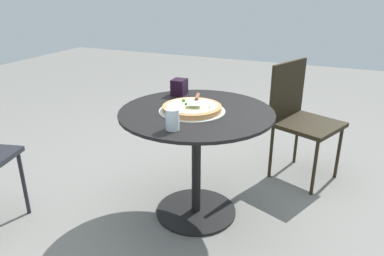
{
  "coord_description": "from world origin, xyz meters",
  "views": [
    {
      "loc": [
        -1.85,
        -0.76,
        1.38
      ],
      "look_at": [
        -0.02,
        0.02,
        0.59
      ],
      "focal_mm": 34.21,
      "sensor_mm": 36.0,
      "label": 1
    }
  ],
  "objects_px": {
    "napkin_dispenser": "(179,87)",
    "patio_chair_far": "(300,113)",
    "patio_table": "(196,141)",
    "drinking_cup": "(173,119)",
    "pizza_on_tray": "(192,108)",
    "pizza_server": "(196,100)"
  },
  "relations": [
    {
      "from": "napkin_dispenser",
      "to": "patio_chair_far",
      "type": "xyz_separation_m",
      "value": [
        0.52,
        -0.73,
        -0.25
      ]
    },
    {
      "from": "patio_table",
      "to": "drinking_cup",
      "type": "distance_m",
      "value": 0.4
    },
    {
      "from": "patio_table",
      "to": "napkin_dispenser",
      "type": "height_order",
      "value": "napkin_dispenser"
    },
    {
      "from": "drinking_cup",
      "to": "napkin_dispenser",
      "type": "xyz_separation_m",
      "value": [
        0.58,
        0.23,
        -0.0
      ]
    },
    {
      "from": "napkin_dispenser",
      "to": "drinking_cup",
      "type": "bearing_deg",
      "value": -158.68
    },
    {
      "from": "drinking_cup",
      "to": "patio_chair_far",
      "type": "relative_size",
      "value": 0.13
    },
    {
      "from": "patio_table",
      "to": "napkin_dispenser",
      "type": "relative_size",
      "value": 8.72
    },
    {
      "from": "napkin_dispenser",
      "to": "pizza_on_tray",
      "type": "bearing_deg",
      "value": -143.77
    },
    {
      "from": "drinking_cup",
      "to": "patio_chair_far",
      "type": "distance_m",
      "value": 1.22
    },
    {
      "from": "pizza_on_tray",
      "to": "pizza_server",
      "type": "height_order",
      "value": "pizza_server"
    },
    {
      "from": "pizza_on_tray",
      "to": "napkin_dispenser",
      "type": "relative_size",
      "value": 3.72
    },
    {
      "from": "patio_table",
      "to": "pizza_on_tray",
      "type": "bearing_deg",
      "value": 127.66
    },
    {
      "from": "patio_chair_far",
      "to": "pizza_server",
      "type": "bearing_deg",
      "value": 145.98
    },
    {
      "from": "pizza_on_tray",
      "to": "pizza_server",
      "type": "distance_m",
      "value": 0.06
    },
    {
      "from": "napkin_dispenser",
      "to": "pizza_server",
      "type": "bearing_deg",
      "value": -137.77
    },
    {
      "from": "patio_table",
      "to": "patio_chair_far",
      "type": "xyz_separation_m",
      "value": [
        0.78,
        -0.5,
        -0.0
      ]
    },
    {
      "from": "drinking_cup",
      "to": "patio_table",
      "type": "bearing_deg",
      "value": 0.88
    },
    {
      "from": "pizza_server",
      "to": "drinking_cup",
      "type": "distance_m",
      "value": 0.34
    },
    {
      "from": "drinking_cup",
      "to": "pizza_on_tray",
      "type": "bearing_deg",
      "value": 5.01
    },
    {
      "from": "drinking_cup",
      "to": "napkin_dispenser",
      "type": "bearing_deg",
      "value": 22.16
    },
    {
      "from": "pizza_server",
      "to": "patio_chair_far",
      "type": "distance_m",
      "value": 0.94
    },
    {
      "from": "pizza_server",
      "to": "napkin_dispenser",
      "type": "height_order",
      "value": "napkin_dispenser"
    }
  ]
}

